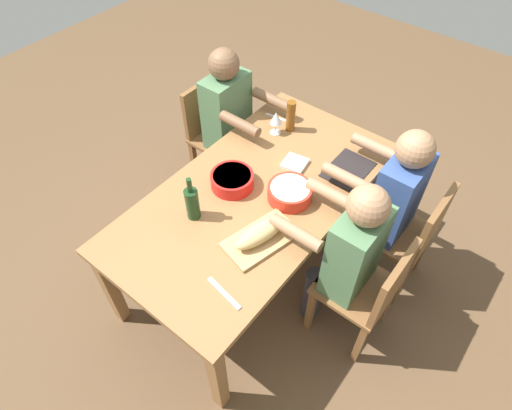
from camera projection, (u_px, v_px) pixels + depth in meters
ground_plane at (256, 263)px, 3.12m from camera, size 8.00×8.00×0.00m
dining_table at (256, 202)px, 2.63m from camera, size 1.83×0.97×0.74m
chair_far_center at (370, 290)px, 2.43m from camera, size 0.40×0.40×0.85m
diner_far_center at (347, 251)px, 2.34m from camera, size 0.41×0.53×1.20m
chair_near_left at (214, 130)px, 3.35m from camera, size 0.40×0.40×0.85m
diner_near_left at (231, 116)px, 3.12m from camera, size 0.41×0.53×1.20m
chair_far_left at (409, 234)px, 2.69m from camera, size 0.40×0.40×0.85m
diner_far_left at (390, 197)px, 2.60m from camera, size 0.41×0.53×1.20m
serving_bowl_pasta at (290, 192)px, 2.50m from camera, size 0.26×0.26×0.09m
serving_bowl_salad at (232, 179)px, 2.57m from camera, size 0.26×0.26×0.09m
cutting_board at (261, 239)px, 2.33m from camera, size 0.44×0.31×0.02m
bread_loaf at (261, 233)px, 2.29m from camera, size 0.34×0.18×0.09m
wine_bottle at (192, 203)px, 2.37m from camera, size 0.08×0.08×0.29m
beer_bottle at (291, 116)px, 2.87m from camera, size 0.06×0.06×0.22m
wine_glass at (276, 119)px, 2.84m from camera, size 0.08×0.08×0.17m
fork_near_left at (277, 118)px, 3.03m from camera, size 0.04×0.17×0.01m
placemat_far_left at (348, 169)px, 2.69m from camera, size 0.32×0.23×0.01m
carving_knife at (224, 293)px, 2.12m from camera, size 0.06×0.23×0.01m
napkin_stack at (295, 163)px, 2.71m from camera, size 0.16×0.16×0.02m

